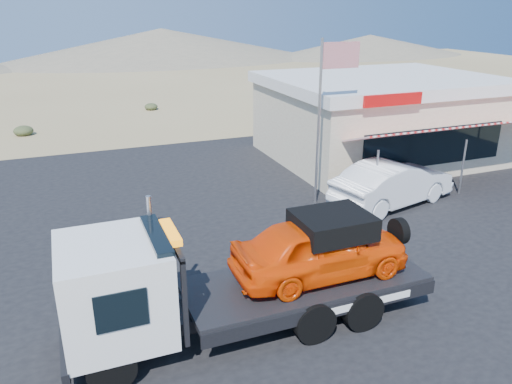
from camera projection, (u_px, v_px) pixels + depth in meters
The scene contains 6 objects.
ground at pixel (238, 286), 13.35m from camera, with size 120.00×120.00×0.00m, color #8F7A51.
asphalt_lot at pixel (264, 230), 16.65m from camera, with size 32.00×24.00×0.02m, color black.
tow_truck at pixel (244, 271), 11.12m from camera, with size 8.26×2.45×2.76m.
white_sedan at pixel (393, 183), 18.49m from camera, with size 1.76×5.06×1.67m, color silver.
jerky_store at pixel (380, 117), 24.09m from camera, with size 10.40×9.97×3.90m.
flagpole at pixel (325, 104), 17.65m from camera, with size 1.55×0.10×6.00m.
Camera 1 is at (-3.85, -10.97, 7.04)m, focal length 35.00 mm.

